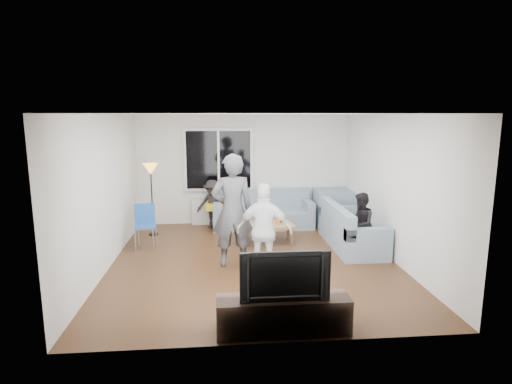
{
  "coord_description": "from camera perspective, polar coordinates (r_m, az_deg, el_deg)",
  "views": [
    {
      "loc": [
        -0.58,
        -7.07,
        2.58
      ],
      "look_at": [
        0.1,
        0.6,
        1.15
      ],
      "focal_mm": 29.05,
      "sensor_mm": 36.0,
      "label": 1
    }
  ],
  "objects": [
    {
      "name": "bottle_b",
      "position": [
        8.27,
        0.65,
        -4.01
      ],
      "size": [
        0.08,
        0.08,
        0.21
      ],
      "primitive_type": "cylinder",
      "color": "#30941A",
      "rests_on": "coffee_table"
    },
    {
      "name": "window_mullion",
      "position": [
        9.77,
        -5.17,
        4.42
      ],
      "size": [
        0.05,
        0.03,
        1.35
      ],
      "primitive_type": "cube",
      "color": "white",
      "rests_on": "window_frame"
    },
    {
      "name": "window_glass",
      "position": [
        9.78,
        -5.17,
        4.43
      ],
      "size": [
        1.5,
        0.02,
        1.35
      ],
      "primitive_type": "cube",
      "color": "black",
      "rests_on": "window_frame"
    },
    {
      "name": "potted_plant",
      "position": [
        9.86,
        -2.67,
        0.21
      ],
      "size": [
        0.22,
        0.18,
        0.4
      ],
      "primitive_type": "imported",
      "rotation": [
        0.0,
        0.0,
        -0.02
      ],
      "color": "#315C25",
      "rests_on": "radiator"
    },
    {
      "name": "wall_front",
      "position": [
        4.53,
        2.54,
        -5.92
      ],
      "size": [
        5.0,
        0.04,
        2.6
      ],
      "primitive_type": "cube",
      "color": "silver",
      "rests_on": "ground"
    },
    {
      "name": "wall_back",
      "position": [
        9.94,
        -1.69,
        3.11
      ],
      "size": [
        5.0,
        0.04,
        2.6
      ],
      "primitive_type": "cube",
      "color": "silver",
      "rests_on": "ground"
    },
    {
      "name": "floor",
      "position": [
        7.56,
        -0.36,
        -9.6
      ],
      "size": [
        5.0,
        5.5,
        0.04
      ],
      "primitive_type": "cube",
      "color": "#56351C",
      "rests_on": "ground"
    },
    {
      "name": "floor_lamp",
      "position": [
        9.23,
        -14.13,
        -1.05
      ],
      "size": [
        0.32,
        0.32,
        1.56
      ],
      "primitive_type": null,
      "color": "yellow",
      "rests_on": "floor"
    },
    {
      "name": "radiator",
      "position": [
        9.98,
        -5.06,
        -2.67
      ],
      "size": [
        1.3,
        0.12,
        0.62
      ],
      "primitive_type": "cube",
      "color": "silver",
      "rests_on": "floor"
    },
    {
      "name": "bottle_c",
      "position": [
        8.61,
        1.87,
        -3.51
      ],
      "size": [
        0.07,
        0.07,
        0.19
      ],
      "primitive_type": "cylinder",
      "color": "#311C0A",
      "rests_on": "coffee_table"
    },
    {
      "name": "bottle_e",
      "position": [
        8.58,
        3.46,
        -3.52
      ],
      "size": [
        0.07,
        0.07,
        0.2
      ],
      "primitive_type": "cylinder",
      "color": "black",
      "rests_on": "coffee_table"
    },
    {
      "name": "sofa_right_section",
      "position": [
        8.45,
        13.08,
        -4.54
      ],
      "size": [
        2.0,
        0.85,
        0.85
      ],
      "primitive_type": null,
      "rotation": [
        0.0,
        0.0,
        1.57
      ],
      "color": "gray",
      "rests_on": "floor"
    },
    {
      "name": "wall_right",
      "position": [
        7.83,
        18.34,
        0.57
      ],
      "size": [
        0.04,
        5.5,
        2.6
      ],
      "primitive_type": "cube",
      "color": "silver",
      "rests_on": "ground"
    },
    {
      "name": "tv_console",
      "position": [
        5.2,
        3.77,
        -16.51
      ],
      "size": [
        1.6,
        0.4,
        0.44
      ],
      "primitive_type": "cube",
      "color": "#332119",
      "rests_on": "floor"
    },
    {
      "name": "spectator_back",
      "position": [
        9.59,
        -6.03,
        -1.67
      ],
      "size": [
        0.82,
        0.62,
        1.13
      ],
      "primitive_type": "imported",
      "rotation": [
        0.0,
        0.0,
        -0.31
      ],
      "color": "black",
      "rests_on": "floor"
    },
    {
      "name": "cushion_yellow",
      "position": [
        9.55,
        -5.73,
        -2.06
      ],
      "size": [
        0.4,
        0.34,
        0.14
      ],
      "primitive_type": "cube",
      "rotation": [
        0.0,
        0.0,
        -0.06
      ],
      "color": "gold",
      "rests_on": "sofa_back_section"
    },
    {
      "name": "television",
      "position": [
        4.98,
        3.84,
        -11.12
      ],
      "size": [
        1.06,
        0.14,
        0.61
      ],
      "primitive_type": "imported",
      "color": "black",
      "rests_on": "tv_console"
    },
    {
      "name": "window_frame",
      "position": [
        9.82,
        -5.17,
        4.45
      ],
      "size": [
        1.62,
        0.06,
        1.47
      ],
      "primitive_type": "cube",
      "color": "white",
      "rests_on": "wall_back"
    },
    {
      "name": "cushion_red",
      "position": [
        9.63,
        -4.75,
        -1.94
      ],
      "size": [
        0.38,
        0.32,
        0.13
      ],
      "primitive_type": "cube",
      "rotation": [
        0.0,
        0.0,
        -0.07
      ],
      "color": "maroon",
      "rests_on": "sofa_back_section"
    },
    {
      "name": "sofa_corner",
      "position": [
        9.95,
        10.58,
        -2.17
      ],
      "size": [
        0.85,
        0.85,
        0.85
      ],
      "primitive_type": "cube",
      "color": "gray",
      "rests_on": "floor"
    },
    {
      "name": "ceiling",
      "position": [
        7.1,
        -0.38,
        10.84
      ],
      "size": [
        5.0,
        5.5,
        0.04
      ],
      "primitive_type": "cube",
      "color": "white",
      "rests_on": "ground"
    },
    {
      "name": "bottle_d",
      "position": [
        8.41,
        3.08,
        -3.77
      ],
      "size": [
        0.07,
        0.07,
        0.21
      ],
      "primitive_type": "cylinder",
      "color": "orange",
      "rests_on": "coffee_table"
    },
    {
      "name": "side_chair",
      "position": [
        8.42,
        -14.99,
        -4.64
      ],
      "size": [
        0.47,
        0.47,
        0.86
      ],
      "primitive_type": null,
      "rotation": [
        0.0,
        0.0,
        0.19
      ],
      "color": "#23549B",
      "rests_on": "floor"
    },
    {
      "name": "wall_left",
      "position": [
        7.44,
        -20.08,
        -0.03
      ],
      "size": [
        0.04,
        5.5,
        2.6
      ],
      "primitive_type": "cube",
      "color": "silver",
      "rests_on": "ground"
    },
    {
      "name": "player_right",
      "position": [
        6.65,
        1.18,
        -5.34
      ],
      "size": [
        0.96,
        0.57,
        1.53
      ],
      "primitive_type": "imported",
      "rotation": [
        0.0,
        0.0,
        2.91
      ],
      "color": "white",
      "rests_on": "floor"
    },
    {
      "name": "coffee_table",
      "position": [
        8.5,
        1.37,
        -5.74
      ],
      "size": [
        1.18,
        0.76,
        0.4
      ],
      "primitive_type": "cube",
      "rotation": [
        0.0,
        0.0,
        0.15
      ],
      "color": "#A87E51",
      "rests_on": "floor"
    },
    {
      "name": "pitcher",
      "position": [
        8.41,
        1.24,
        -3.92
      ],
      "size": [
        0.17,
        0.17,
        0.17
      ],
      "primitive_type": "cylinder",
      "color": "maroon",
      "rests_on": "coffee_table"
    },
    {
      "name": "player_left",
      "position": [
        7.07,
        -3.29,
        -2.6
      ],
      "size": [
        0.75,
        0.52,
        1.96
      ],
      "primitive_type": "imported",
      "rotation": [
        0.0,
        0.0,
        3.22
      ],
      "color": "#45464A",
      "rests_on": "floor"
    },
    {
      "name": "vase",
      "position": [
        9.87,
        -5.43,
        -0.5
      ],
      "size": [
        0.18,
        0.18,
        0.16
      ],
      "primitive_type": "imported",
      "rotation": [
        0.0,
        0.0,
        -0.14
      ],
      "color": "silver",
      "rests_on": "radiator"
    },
    {
      "name": "sofa_back_section",
      "position": [
        9.64,
        0.96,
        -2.4
      ],
      "size": [
        2.3,
        0.85,
        0.85
      ],
      "primitive_type": null,
      "color": "gray",
      "rests_on": "floor"
    },
    {
      "name": "spectator_right",
      "position": [
        7.98,
        14.18,
        -4.28
      ],
      "size": [
        0.55,
        0.65,
        1.17
      ],
      "primitive_type": "imported",
      "rotation": [
        0.0,
        0.0,
        -1.77
      ],
      "color": "black",
      "rests_on": "floor"
    }
  ]
}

